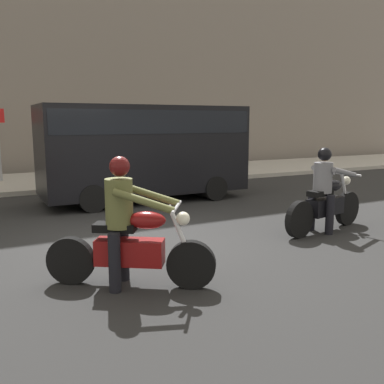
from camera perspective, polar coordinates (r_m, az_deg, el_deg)
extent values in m
plane|color=#242424|center=(7.36, -7.06, -6.77)|extent=(80.00, 80.00, 0.00)
cube|color=#A8A399|center=(14.97, -17.85, 1.48)|extent=(40.00, 4.40, 0.14)
cube|color=slate|center=(18.76, -20.89, 23.08)|extent=(40.00, 1.40, 13.25)
cylinder|color=black|center=(5.30, -0.10, -9.79)|extent=(0.58, 0.44, 0.61)
cylinder|color=black|center=(5.67, -16.03, -8.88)|extent=(0.58, 0.44, 0.61)
cylinder|color=silver|center=(5.21, -1.43, -5.98)|extent=(0.33, 0.24, 0.79)
cube|color=maroon|center=(5.39, -8.38, -8.00)|extent=(0.86, 0.70, 0.32)
ellipsoid|color=maroon|center=(5.23, -6.15, -3.79)|extent=(0.53, 0.46, 0.22)
cube|color=black|center=(5.35, -10.34, -4.69)|extent=(0.57, 0.49, 0.10)
cylinder|color=silver|center=(5.13, -2.11, -2.06)|extent=(0.42, 0.61, 0.04)
sphere|color=silver|center=(5.15, -1.22, -3.60)|extent=(0.17, 0.17, 0.17)
cylinder|color=silver|center=(5.65, -10.93, -8.51)|extent=(0.62, 0.44, 0.07)
cylinder|color=black|center=(5.27, -10.40, -9.36)|extent=(0.21, 0.21, 0.74)
cylinder|color=black|center=(5.63, -9.26, -8.06)|extent=(0.21, 0.21, 0.74)
cylinder|color=brown|center=(5.27, -9.81, -1.51)|extent=(0.47, 0.47, 0.61)
cylinder|color=brown|center=(4.96, -6.55, -1.24)|extent=(0.67, 0.48, 0.30)
cylinder|color=brown|center=(5.38, -5.55, -0.37)|extent=(0.67, 0.48, 0.30)
sphere|color=tan|center=(5.20, -9.73, 3.09)|extent=(0.20, 0.20, 0.20)
sphere|color=#510F0F|center=(5.19, -9.74, 3.42)|extent=(0.25, 0.25, 0.25)
cylinder|color=black|center=(9.00, 20.19, -2.08)|extent=(0.68, 0.25, 0.67)
cylinder|color=black|center=(7.75, 14.29, -3.60)|extent=(0.68, 0.25, 0.67)
cylinder|color=silver|center=(8.84, 19.92, 0.07)|extent=(0.36, 0.12, 0.77)
cube|color=black|center=(8.33, 17.51, -1.85)|extent=(0.88, 0.44, 0.32)
ellipsoid|color=black|center=(8.45, 18.47, 0.83)|extent=(0.52, 0.33, 0.22)
cube|color=black|center=(8.14, 16.90, -0.13)|extent=(0.56, 0.34, 0.10)
cylinder|color=silver|center=(8.74, 19.84, 2.32)|extent=(0.18, 0.69, 0.04)
sphere|color=silver|center=(8.82, 20.06, 1.46)|extent=(0.17, 0.17, 0.17)
cylinder|color=silver|center=(8.20, 15.37, -2.78)|extent=(0.70, 0.21, 0.07)
cylinder|color=black|center=(8.13, 18.09, -2.95)|extent=(0.18, 0.18, 0.73)
cylinder|color=black|center=(8.35, 15.80, -2.52)|extent=(0.18, 0.18, 0.73)
cylinder|color=slate|center=(8.15, 17.23, 1.86)|extent=(0.40, 0.40, 0.56)
cylinder|color=slate|center=(8.31, 19.89, 2.50)|extent=(0.73, 0.23, 0.24)
cylinder|color=slate|center=(8.55, 17.38, 2.82)|extent=(0.73, 0.23, 0.24)
sphere|color=tan|center=(8.12, 17.45, 4.66)|extent=(0.20, 0.20, 0.20)
sphere|color=black|center=(8.12, 17.46, 4.87)|extent=(0.25, 0.25, 0.25)
cube|color=black|center=(11.04, -6.42, 5.77)|extent=(5.20, 1.90, 2.20)
cube|color=black|center=(11.02, -6.49, 9.40)|extent=(5.04, 1.93, 0.56)
cylinder|color=black|center=(11.83, 0.98, 1.11)|extent=(0.64, 1.96, 0.64)
cylinder|color=black|center=(10.69, -14.40, -0.10)|extent=(0.64, 1.96, 0.64)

